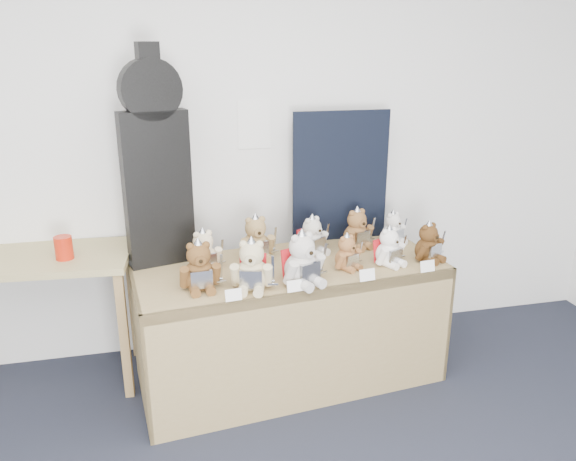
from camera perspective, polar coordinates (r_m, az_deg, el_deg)
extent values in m
plane|color=white|center=(3.59, -10.48, 7.93)|extent=(6.00, 0.00, 6.00)
cube|color=white|center=(3.61, -3.45, 10.66)|extent=(0.21, 0.00, 0.30)
cube|color=olive|center=(3.32, 0.13, -4.02)|extent=(1.87, 0.94, 0.06)
cube|color=olive|center=(3.17, 2.39, -12.19)|extent=(1.79, 0.22, 0.75)
cube|color=olive|center=(3.31, -14.83, -11.39)|extent=(0.10, 0.75, 0.75)
cube|color=olive|center=(3.83, 12.88, -6.98)|extent=(0.10, 0.75, 0.75)
cube|color=tan|center=(3.54, -23.77, -2.65)|extent=(1.03, 0.63, 0.04)
cube|color=olive|center=(3.41, -16.29, -10.28)|extent=(0.05, 0.05, 0.79)
cube|color=olive|center=(3.82, -15.46, -6.91)|extent=(0.05, 0.05, 0.79)
cube|color=black|center=(3.29, -13.10, 4.06)|extent=(0.40, 0.20, 0.89)
cylinder|color=black|center=(3.21, -13.84, 13.76)|extent=(0.35, 0.19, 0.33)
cube|color=black|center=(3.20, -14.03, 16.14)|extent=(0.13, 0.13, 0.22)
cube|color=black|center=(3.65, 5.36, 5.45)|extent=(0.63, 0.02, 0.84)
cylinder|color=red|center=(3.41, -21.82, -1.63)|extent=(0.10, 0.10, 0.13)
ellipsoid|color=brown|center=(3.01, -8.96, -4.53)|extent=(0.19, 0.16, 0.18)
sphere|color=brown|center=(2.97, -9.07, -2.45)|extent=(0.13, 0.13, 0.13)
cylinder|color=brown|center=(2.92, -8.90, -3.00)|extent=(0.06, 0.03, 0.05)
sphere|color=black|center=(2.90, -8.84, -3.13)|extent=(0.02, 0.02, 0.02)
sphere|color=brown|center=(2.95, -9.92, -1.62)|extent=(0.04, 0.04, 0.04)
sphere|color=brown|center=(2.96, -8.32, -1.47)|extent=(0.04, 0.04, 0.04)
cylinder|color=brown|center=(2.98, -10.49, -4.70)|extent=(0.06, 0.10, 0.13)
cylinder|color=brown|center=(3.00, -7.33, -4.37)|extent=(0.06, 0.10, 0.13)
cylinder|color=brown|center=(2.97, -9.48, -5.94)|extent=(0.06, 0.12, 0.05)
cylinder|color=brown|center=(2.98, -7.98, -5.78)|extent=(0.06, 0.12, 0.05)
cube|color=silver|center=(2.95, -8.76, -4.95)|extent=(0.11, 0.03, 0.10)
cone|color=silver|center=(2.95, -9.12, -1.46)|extent=(0.11, 0.11, 0.08)
cube|color=silver|center=(2.98, -6.81, -3.94)|extent=(0.02, 0.04, 0.18)
cube|color=silver|center=(3.01, -6.76, -5.18)|extent=(0.05, 0.01, 0.01)
ellipsoid|color=beige|center=(2.98, -3.67, -4.53)|extent=(0.21, 0.19, 0.18)
sphere|color=beige|center=(2.94, -3.72, -2.36)|extent=(0.13, 0.13, 0.13)
cylinder|color=beige|center=(2.89, -3.81, -2.94)|extent=(0.06, 0.04, 0.06)
sphere|color=black|center=(2.87, -3.85, -3.09)|extent=(0.02, 0.02, 0.02)
sphere|color=beige|center=(2.92, -4.58, -1.41)|extent=(0.04, 0.04, 0.04)
sphere|color=beige|center=(2.92, -2.90, -1.42)|extent=(0.04, 0.04, 0.04)
cylinder|color=beige|center=(2.97, -5.37, -4.51)|extent=(0.07, 0.11, 0.14)
cylinder|color=beige|center=(2.95, -2.05, -4.56)|extent=(0.07, 0.11, 0.14)
cylinder|color=beige|center=(2.95, -4.55, -5.92)|extent=(0.08, 0.13, 0.05)
cylinder|color=beige|center=(2.94, -2.97, -5.94)|extent=(0.08, 0.13, 0.05)
cube|color=silver|center=(2.92, -3.79, -4.99)|extent=(0.12, 0.05, 0.10)
cone|color=silver|center=(2.92, -3.74, -1.33)|extent=(0.11, 0.11, 0.09)
cube|color=silver|center=(2.93, -1.54, -4.19)|extent=(0.03, 0.05, 0.19)
cube|color=silver|center=(2.96, -1.53, -5.48)|extent=(0.05, 0.02, 0.01)
cube|color=red|center=(3.04, -3.57, -3.79)|extent=(0.15, 0.07, 0.16)
ellipsoid|color=beige|center=(3.04, 1.40, -3.95)|extent=(0.24, 0.23, 0.19)
sphere|color=beige|center=(2.99, 1.42, -1.68)|extent=(0.14, 0.14, 0.14)
cylinder|color=beige|center=(2.95, 2.13, -2.20)|extent=(0.07, 0.05, 0.06)
sphere|color=black|center=(2.94, 2.39, -2.31)|extent=(0.02, 0.02, 0.02)
sphere|color=beige|center=(2.95, 0.72, -0.87)|extent=(0.04, 0.04, 0.04)
sphere|color=beige|center=(3.00, 2.11, -0.52)|extent=(0.04, 0.04, 0.04)
cylinder|color=beige|center=(2.97, 0.29, -4.32)|extent=(0.09, 0.12, 0.14)
cylinder|color=beige|center=(3.07, 3.01, -3.53)|extent=(0.09, 0.12, 0.14)
cylinder|color=beige|center=(2.99, 1.53, -5.50)|extent=(0.10, 0.14, 0.06)
cylinder|color=beige|center=(3.04, 2.81, -5.10)|extent=(0.10, 0.14, 0.06)
cube|color=silver|center=(2.98, 2.28, -4.30)|extent=(0.12, 0.07, 0.11)
cone|color=silver|center=(2.97, 1.42, -0.60)|extent=(0.12, 0.12, 0.09)
cube|color=silver|center=(3.07, 3.61, -2.99)|extent=(0.03, 0.05, 0.20)
cube|color=silver|center=(3.10, 3.58, -4.31)|extent=(0.06, 0.03, 0.01)
cube|color=red|center=(3.09, 0.58, -3.29)|extent=(0.15, 0.09, 0.17)
ellipsoid|color=#936038|center=(3.26, 5.93, -2.88)|extent=(0.17, 0.16, 0.13)
sphere|color=#936038|center=(3.23, 5.98, -1.41)|extent=(0.10, 0.10, 0.10)
cylinder|color=#936038|center=(3.21, 6.50, -1.73)|extent=(0.05, 0.04, 0.04)
sphere|color=black|center=(3.20, 6.69, -1.80)|extent=(0.02, 0.02, 0.02)
sphere|color=#936038|center=(3.20, 5.60, -0.88)|extent=(0.03, 0.03, 0.03)
sphere|color=#936038|center=(3.24, 6.41, -0.65)|extent=(0.03, 0.03, 0.03)
cylinder|color=#936038|center=(3.21, 5.33, -3.12)|extent=(0.07, 0.08, 0.10)
cylinder|color=#936038|center=(3.29, 6.93, -2.60)|extent=(0.07, 0.08, 0.10)
cylinder|color=#936038|center=(3.23, 6.11, -3.87)|extent=(0.07, 0.10, 0.04)
cylinder|color=#936038|center=(3.27, 6.86, -3.61)|extent=(0.07, 0.10, 0.04)
cube|color=silver|center=(3.23, 6.58, -3.09)|extent=(0.08, 0.05, 0.07)
cone|color=silver|center=(3.22, 6.01, -0.71)|extent=(0.08, 0.08, 0.06)
cube|color=silver|center=(3.29, 7.31, -2.24)|extent=(0.02, 0.03, 0.14)
cube|color=silver|center=(3.31, 7.28, -3.11)|extent=(0.04, 0.02, 0.01)
ellipsoid|color=white|center=(3.35, 10.13, -2.36)|extent=(0.19, 0.18, 0.15)
sphere|color=white|center=(3.32, 10.23, -0.73)|extent=(0.11, 0.11, 0.11)
cylinder|color=white|center=(3.29, 10.83, -1.08)|extent=(0.05, 0.04, 0.05)
sphere|color=black|center=(3.28, 11.05, -1.16)|extent=(0.02, 0.02, 0.02)
sphere|color=white|center=(3.28, 9.86, -0.15)|extent=(0.04, 0.04, 0.04)
sphere|color=white|center=(3.33, 10.69, 0.10)|extent=(0.04, 0.04, 0.04)
cylinder|color=white|center=(3.29, 9.55, -2.61)|extent=(0.07, 0.09, 0.11)
cylinder|color=white|center=(3.39, 11.19, -2.05)|extent=(0.07, 0.09, 0.11)
cylinder|color=white|center=(3.31, 10.38, -3.44)|extent=(0.08, 0.11, 0.05)
cylinder|color=white|center=(3.36, 11.15, -3.16)|extent=(0.08, 0.11, 0.05)
cube|color=silver|center=(3.31, 10.89, -2.58)|extent=(0.10, 0.06, 0.08)
cone|color=silver|center=(3.30, 10.28, 0.04)|extent=(0.09, 0.09, 0.07)
cube|color=silver|center=(3.39, 11.61, -1.66)|extent=(0.03, 0.04, 0.16)
cube|color=silver|center=(3.41, 11.54, -2.61)|extent=(0.04, 0.02, 0.01)
cube|color=red|center=(3.38, 9.43, -1.92)|extent=(0.12, 0.08, 0.14)
ellipsoid|color=#50341B|center=(3.47, 13.96, -1.90)|extent=(0.19, 0.18, 0.15)
sphere|color=#50341B|center=(3.43, 14.09, -0.29)|extent=(0.11, 0.11, 0.11)
cylinder|color=#50341B|center=(3.41, 14.71, -0.63)|extent=(0.05, 0.04, 0.05)
sphere|color=black|center=(3.40, 14.93, -0.70)|extent=(0.02, 0.02, 0.02)
sphere|color=#50341B|center=(3.39, 13.76, 0.29)|extent=(0.04, 0.04, 0.04)
sphere|color=#50341B|center=(3.45, 14.52, 0.52)|extent=(0.04, 0.04, 0.04)
cylinder|color=#50341B|center=(3.40, 13.46, -2.13)|extent=(0.07, 0.09, 0.12)
cylinder|color=#50341B|center=(3.51, 14.95, -1.60)|extent=(0.07, 0.09, 0.12)
cylinder|color=#50341B|center=(3.43, 14.25, -2.95)|extent=(0.08, 0.11, 0.05)
cylinder|color=#50341B|center=(3.48, 14.95, -2.68)|extent=(0.08, 0.11, 0.05)
cube|color=silver|center=(3.43, 14.74, -2.10)|extent=(0.10, 0.06, 0.08)
cone|color=silver|center=(3.42, 14.15, 0.47)|extent=(0.10, 0.10, 0.07)
cube|color=silver|center=(3.51, 15.35, -1.21)|extent=(0.03, 0.04, 0.16)
cube|color=silver|center=(3.53, 15.27, -2.15)|extent=(0.04, 0.03, 0.01)
ellipsoid|color=beige|center=(3.26, -8.54, -2.86)|extent=(0.19, 0.18, 0.16)
sphere|color=beige|center=(3.22, -8.63, -1.11)|extent=(0.12, 0.12, 0.12)
cylinder|color=beige|center=(3.18, -8.26, -1.51)|extent=(0.05, 0.04, 0.05)
sphere|color=black|center=(3.16, -8.13, -1.60)|extent=(0.02, 0.02, 0.02)
sphere|color=beige|center=(3.19, -9.28, -0.46)|extent=(0.04, 0.04, 0.04)
sphere|color=beige|center=(3.22, -8.05, -0.23)|extent=(0.04, 0.04, 0.04)
cylinder|color=beige|center=(3.21, -9.63, -3.08)|extent=(0.07, 0.10, 0.12)
cylinder|color=beige|center=(3.26, -7.20, -2.59)|extent=(0.07, 0.10, 0.12)
cylinder|color=beige|center=(3.21, -8.68, -4.03)|extent=(0.08, 0.11, 0.05)
cylinder|color=beige|center=(3.24, -7.53, -3.78)|extent=(0.08, 0.11, 0.05)
cube|color=silver|center=(3.20, -8.09, -3.13)|extent=(0.10, 0.05, 0.09)
cone|color=silver|center=(3.20, -8.67, -0.28)|extent=(0.10, 0.10, 0.08)
cube|color=silver|center=(3.25, -6.75, -2.19)|extent=(0.02, 0.04, 0.17)
cube|color=silver|center=(3.28, -6.71, -3.22)|extent=(0.05, 0.02, 0.01)
ellipsoid|color=#A28251|center=(3.40, -3.29, -1.61)|extent=(0.20, 0.17, 0.18)
sphere|color=#A28251|center=(3.36, -3.32, 0.26)|extent=(0.13, 0.13, 0.13)
cylinder|color=#A28251|center=(3.31, -3.02, -0.17)|extent=(0.06, 0.04, 0.05)
sphere|color=black|center=(3.30, -2.91, -0.27)|extent=(0.02, 0.02, 0.02)
sphere|color=#A28251|center=(3.33, -4.02, 0.99)|extent=(0.04, 0.04, 0.04)
sphere|color=#A28251|center=(3.36, -2.66, 1.16)|extent=(0.04, 0.04, 0.04)
cylinder|color=#A28251|center=(3.35, -4.52, -1.77)|extent=(0.06, 0.10, 0.13)
cylinder|color=#A28251|center=(3.40, -1.84, -1.42)|extent=(0.06, 0.10, 0.13)
cylinder|color=#A28251|center=(3.35, -3.58, -2.84)|extent=(0.07, 0.12, 0.05)
cylinder|color=#A28251|center=(3.37, -2.30, -2.66)|extent=(0.07, 0.12, 0.05)
cube|color=silver|center=(3.33, -2.91, -1.92)|extent=(0.12, 0.04, 0.10)
cone|color=silver|center=(3.34, -3.34, 1.15)|extent=(0.11, 0.11, 0.08)
cube|color=silver|center=(3.39, -1.35, -1.01)|extent=(0.02, 0.05, 0.18)
cube|color=silver|center=(3.41, -1.34, -2.12)|extent=(0.05, 0.01, 0.01)
ellipsoid|color=silver|center=(3.47, 2.44, -1.28)|extent=(0.20, 0.19, 0.16)
sphere|color=silver|center=(3.44, 2.46, 0.36)|extent=(0.11, 0.11, 0.11)
cylinder|color=silver|center=(3.41, 3.06, 0.04)|extent=(0.05, 0.05, 0.05)
sphere|color=black|center=(3.40, 3.27, -0.02)|extent=(0.02, 0.02, 0.02)
sphere|color=silver|center=(3.40, 2.04, 0.94)|extent=(0.04, 0.04, 0.04)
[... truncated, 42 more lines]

